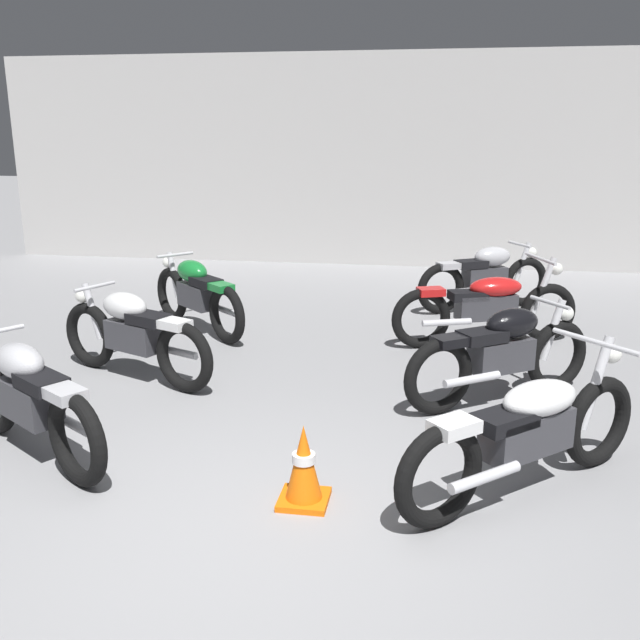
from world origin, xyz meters
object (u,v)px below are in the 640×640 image
motorcycle_right_row_3 (485,276)px  motorcycle_right_row_1 (502,352)px  motorcycle_left_row_2 (197,294)px  motorcycle_left_row_0 (29,397)px  traffic_cone (304,466)px  motorcycle_left_row_1 (133,333)px  motorcycle_right_row_0 (529,430)px  motorcycle_right_row_2 (487,305)px

motorcycle_right_row_3 → motorcycle_right_row_1: bearing=-91.0°
motorcycle_left_row_2 → motorcycle_right_row_1: bearing=-27.1°
motorcycle_left_row_0 → traffic_cone: 2.14m
motorcycle_left_row_0 → motorcycle_left_row_1: bearing=88.1°
motorcycle_left_row_1 → traffic_cone: bearing=-44.9°
motorcycle_right_row_0 → motorcycle_right_row_3: bearing=89.7°
motorcycle_right_row_0 → motorcycle_right_row_1: (-0.03, 1.63, 0.01)m
motorcycle_left_row_1 → traffic_cone: 2.89m
motorcycle_right_row_0 → motorcycle_left_row_1: bearing=154.3°
motorcycle_left_row_1 → motorcycle_right_row_3: (3.49, 3.31, 0.00)m
motorcycle_left_row_0 → motorcycle_right_row_3: (3.55, 5.00, 0.00)m
motorcycle_left_row_1 → motorcycle_right_row_0: motorcycle_right_row_0 is taller
motorcycle_right_row_2 → motorcycle_right_row_3: size_ratio=1.17×
motorcycle_left_row_2 → traffic_cone: motorcycle_left_row_2 is taller
motorcycle_left_row_0 → motorcycle_left_row_2: (0.11, 3.39, 0.00)m
motorcycle_left_row_0 → motorcycle_left_row_2: size_ratio=1.11×
motorcycle_left_row_2 → motorcycle_right_row_2: 3.37m
motorcycle_right_row_0 → traffic_cone: bearing=-165.6°
motorcycle_left_row_1 → motorcycle_left_row_2: 1.70m
motorcycle_left_row_2 → traffic_cone: 4.24m
motorcycle_left_row_0 → motorcycle_left_row_1: (0.06, 1.69, 0.00)m
motorcycle_right_row_1 → motorcycle_right_row_3: 3.34m
motorcycle_left_row_1 → motorcycle_right_row_1: same height
motorcycle_left_row_2 → traffic_cone: size_ratio=2.87×
motorcycle_left_row_2 → motorcycle_right_row_1: 3.80m
motorcycle_left_row_1 → motorcycle_right_row_3: size_ratio=1.04×
motorcycle_left_row_0 → motorcycle_right_row_2: 4.86m
motorcycle_right_row_3 → traffic_cone: motorcycle_right_row_3 is taller
motorcycle_right_row_2 → motorcycle_right_row_3: bearing=87.3°
motorcycle_left_row_1 → motorcycle_right_row_1: (3.44, -0.04, 0.00)m
motorcycle_right_row_3 → traffic_cone: 5.54m
motorcycle_left_row_1 → motorcycle_right_row_1: 3.44m
motorcycle_right_row_3 → traffic_cone: size_ratio=3.29×
motorcycle_right_row_0 → motorcycle_right_row_2: (-0.05, 3.37, 0.00)m
motorcycle_left_row_1 → motorcycle_right_row_2: bearing=26.5°
motorcycle_left_row_1 → motorcycle_left_row_0: bearing=-91.9°
motorcycle_right_row_1 → motorcycle_right_row_3: (0.06, 3.34, 0.00)m
motorcycle_right_row_0 → motorcycle_right_row_3: size_ratio=0.95×
motorcycle_left_row_2 → motorcycle_right_row_3: size_ratio=0.87×
motorcycle_left_row_2 → motorcycle_right_row_1: same height
motorcycle_left_row_1 → motorcycle_left_row_2: size_ratio=1.19×
motorcycle_left_row_1 → traffic_cone: size_ratio=3.42×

